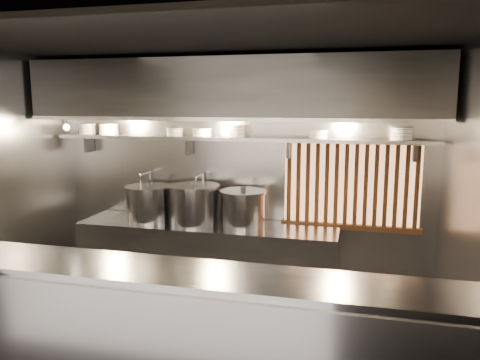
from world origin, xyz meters
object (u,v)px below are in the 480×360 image
at_px(heat_lamp, 65,122).
at_px(stock_pot_mid, 149,203).
at_px(stock_pot_left, 194,204).
at_px(stock_pot_right, 243,208).
at_px(pendant_bulb, 225,132).

bearing_deg(heat_lamp, stock_pot_mid, 17.33).
height_order(heat_lamp, stock_pot_mid, heat_lamp).
height_order(heat_lamp, stock_pot_left, heat_lamp).
distance_m(heat_lamp, stock_pot_right, 2.26).
relative_size(pendant_bulb, stock_pot_mid, 0.26).
relative_size(pendant_bulb, stock_pot_right, 0.27).
bearing_deg(stock_pot_left, stock_pot_right, 3.45).
bearing_deg(heat_lamp, stock_pot_left, 10.82).
height_order(heat_lamp, stock_pot_right, heat_lamp).
height_order(pendant_bulb, stock_pot_mid, pendant_bulb).
bearing_deg(stock_pot_mid, stock_pot_left, 0.39).
bearing_deg(stock_pot_left, heat_lamp, -169.18).
distance_m(pendant_bulb, stock_pot_left, 0.91).
bearing_deg(stock_pot_right, heat_lamp, -171.24).
bearing_deg(pendant_bulb, heat_lamp, -169.00).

